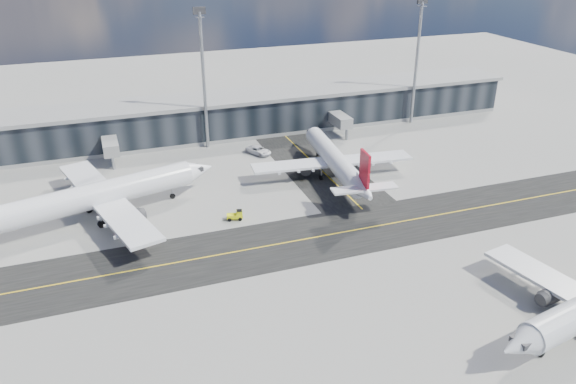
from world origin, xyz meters
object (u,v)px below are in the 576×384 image
at_px(airliner_af, 94,196).
at_px(service_van, 259,150).
at_px(airliner_redtail, 335,160).
at_px(baggage_tug, 236,215).

relative_size(airliner_af, service_van, 7.10).
relative_size(airliner_af, airliner_redtail, 1.14).
height_order(airliner_redtail, baggage_tug, airliner_redtail).
xyz_separation_m(airliner_af, baggage_tug, (21.09, -7.71, -3.29)).
bearing_deg(service_van, baggage_tug, -143.46).
xyz_separation_m(airliner_redtail, service_van, (-9.86, 16.66, -2.75)).
height_order(airliner_af, baggage_tug, airliner_af).
bearing_deg(airliner_af, baggage_tug, 54.42).
distance_m(airliner_af, service_van, 38.15).
height_order(airliner_af, service_van, airliner_af).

